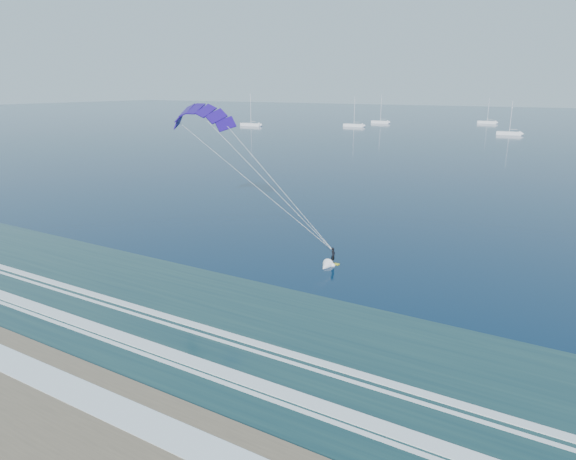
# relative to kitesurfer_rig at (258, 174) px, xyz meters

# --- Properties ---
(ground) EXTENTS (900.00, 900.00, 0.00)m
(ground) POSITION_rel_kitesurfer_rig_xyz_m (-0.28, -25.52, -8.40)
(ground) COLOR #07203E
(ground) RESTS_ON ground
(kitesurfer_rig) EXTENTS (20.51, 4.39, 16.16)m
(kitesurfer_rig) POSITION_rel_kitesurfer_rig_xyz_m (0.00, 0.00, 0.00)
(kitesurfer_rig) COLOR gold
(kitesurfer_rig) RESTS_ON ground
(sailboat_0) EXTENTS (9.97, 2.40, 13.38)m
(sailboat_0) POSITION_rel_kitesurfer_rig_xyz_m (-101.38, 143.97, -7.71)
(sailboat_0) COLOR white
(sailboat_0) RESTS_ON ground
(sailboat_1) EXTENTS (9.06, 2.40, 12.39)m
(sailboat_1) POSITION_rel_kitesurfer_rig_xyz_m (-61.39, 163.01, -7.72)
(sailboat_1) COLOR white
(sailboat_1) RESTS_ON ground
(sailboat_2) EXTENTS (8.29, 2.40, 11.23)m
(sailboat_2) POSITION_rel_kitesurfer_rig_xyz_m (-16.37, 211.90, -7.73)
(sailboat_2) COLOR white
(sailboat_2) RESTS_ON ground
(sailboat_3) EXTENTS (8.23, 2.40, 11.49)m
(sailboat_3) POSITION_rel_kitesurfer_rig_xyz_m (1.23, 156.32, -7.72)
(sailboat_3) COLOR white
(sailboat_3) RESTS_ON ground
(sailboat_7) EXTENTS (8.27, 2.40, 13.09)m
(sailboat_7) POSITION_rel_kitesurfer_rig_xyz_m (-59.11, 187.95, -7.70)
(sailboat_7) COLOR white
(sailboat_7) RESTS_ON ground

